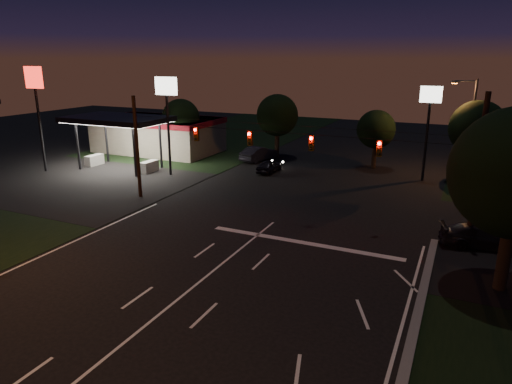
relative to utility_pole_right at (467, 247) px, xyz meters
The scene contains 18 objects.
ground 19.21m from the utility_pole_right, 128.66° to the right, with size 140.00×140.00×0.00m, color black.
cross_street_left 32.02m from the utility_pole_right, behind, with size 20.00×16.00×0.02m, color black.
stop_bar 9.66m from the utility_pole_right, 158.75° to the right, with size 12.00×0.50×0.01m, color silver.
utility_pole_right is the anchor object (origin of this frame).
utility_pole_left 24.00m from the utility_pole_right, behind, with size 0.28×0.28×8.00m, color black.
signal_span 13.20m from the utility_pole_right, behind, with size 24.00×0.40×1.56m.
gas_station 37.27m from the utility_pole_right, 155.56° to the left, with size 14.20×16.10×5.25m.
pole_sign_left_near 27.82m from the utility_pole_right, 164.93° to the left, with size 2.20×0.30×9.10m.
pole_sign_left_far 38.87m from the utility_pole_right, behind, with size 2.00×0.30×10.00m.
pole_sign_right 16.73m from the utility_pole_right, 104.93° to the left, with size 1.80×0.30×8.40m.
street_light_right_far 17.81m from the utility_pole_right, 92.57° to the left, with size 2.20×0.35×9.00m.
tree_far_a 33.84m from the utility_pole_right, 153.24° to the left, with size 4.20×4.20×6.42m.
tree_far_b 28.04m from the utility_pole_right, 136.25° to the left, with size 4.60×4.60×6.98m.
tree_far_c 20.58m from the utility_pole_right, 116.39° to the left, with size 3.80×3.80×5.86m.
tree_far_d 16.84m from the utility_pole_right, 89.92° to the left, with size 4.80×4.80×7.30m.
car_oncoming_a 21.49m from the utility_pole_right, 146.36° to the left, with size 1.46×3.62×1.23m, color black.
car_oncoming_b 26.56m from the utility_pole_right, 142.27° to the left, with size 1.66×4.77×1.57m, color black.
car_cross 1.04m from the utility_pole_right, 18.72° to the left, with size 1.92×4.72×1.37m, color black.
Camera 1 is at (11.19, -12.88, 10.69)m, focal length 32.00 mm.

